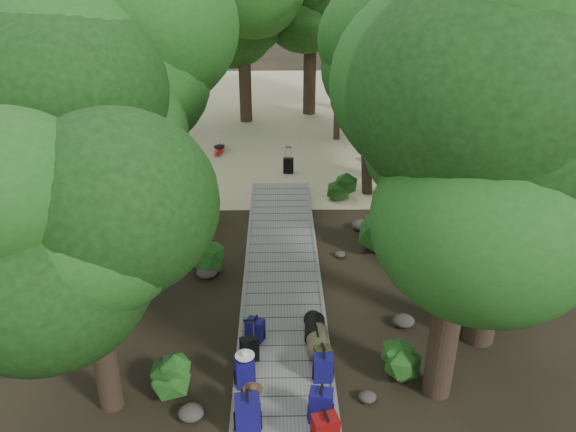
{
  "coord_description": "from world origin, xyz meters",
  "views": [
    {
      "loc": [
        -0.1,
        -11.59,
        7.92
      ],
      "look_at": [
        0.19,
        2.52,
        1.0
      ],
      "focal_mm": 35.0,
      "sensor_mm": 36.0,
      "label": 1
    }
  ],
  "objects_px": {
    "duffel_right_black": "(315,329)",
    "backpack_right_c": "(323,367)",
    "backpack_right_b": "(321,404)",
    "backpack_left_d": "(255,329)",
    "backpack_left_c": "(245,370)",
    "backpack_right_d": "(323,356)",
    "backpack_left_b": "(250,404)",
    "kayak": "(219,148)",
    "sun_lounger": "(377,156)",
    "lone_suitcase_on_sand": "(288,166)",
    "backpack_left_a": "(248,412)",
    "suitcase_on_boardwalk": "(249,349)",
    "backpack_right_a": "(325,431)",
    "duffel_right_khaki": "(317,341)"
  },
  "relations": [
    {
      "from": "backpack_left_a",
      "to": "backpack_right_d",
      "type": "bearing_deg",
      "value": 42.53
    },
    {
      "from": "backpack_right_c",
      "to": "backpack_left_d",
      "type": "bearing_deg",
      "value": 137.11
    },
    {
      "from": "backpack_left_b",
      "to": "backpack_left_d",
      "type": "distance_m",
      "value": 2.21
    },
    {
      "from": "backpack_left_b",
      "to": "backpack_right_d",
      "type": "height_order",
      "value": "backpack_left_b"
    },
    {
      "from": "suitcase_on_boardwalk",
      "to": "backpack_right_a",
      "type": "bearing_deg",
      "value": -78.05
    },
    {
      "from": "backpack_left_a",
      "to": "backpack_left_d",
      "type": "xyz_separation_m",
      "value": [
        0.05,
        2.51,
        -0.13
      ]
    },
    {
      "from": "backpack_right_a",
      "to": "backpack_right_c",
      "type": "distance_m",
      "value": 1.68
    },
    {
      "from": "kayak",
      "to": "duffel_right_khaki",
      "type": "bearing_deg",
      "value": -72.11
    },
    {
      "from": "backpack_right_a",
      "to": "duffel_right_khaki",
      "type": "relative_size",
      "value": 1.16
    },
    {
      "from": "duffel_right_black",
      "to": "backpack_right_c",
      "type": "bearing_deg",
      "value": -83.17
    },
    {
      "from": "backpack_left_c",
      "to": "sun_lounger",
      "type": "distance_m",
      "value": 13.13
    },
    {
      "from": "backpack_right_a",
      "to": "sun_lounger",
      "type": "distance_m",
      "value": 14.22
    },
    {
      "from": "sun_lounger",
      "to": "backpack_right_b",
      "type": "bearing_deg",
      "value": -126.07
    },
    {
      "from": "kayak",
      "to": "sun_lounger",
      "type": "xyz_separation_m",
      "value": [
        6.34,
        -1.56,
        0.15
      ]
    },
    {
      "from": "backpack_right_b",
      "to": "backpack_right_c",
      "type": "height_order",
      "value": "backpack_right_b"
    },
    {
      "from": "backpack_left_b",
      "to": "kayak",
      "type": "bearing_deg",
      "value": 98.13
    },
    {
      "from": "backpack_right_b",
      "to": "suitcase_on_boardwalk",
      "type": "distance_m",
      "value": 2.12
    },
    {
      "from": "backpack_right_c",
      "to": "duffel_right_black",
      "type": "xyz_separation_m",
      "value": [
        -0.08,
        1.3,
        -0.1
      ]
    },
    {
      "from": "backpack_right_d",
      "to": "lone_suitcase_on_sand",
      "type": "bearing_deg",
      "value": 79.27
    },
    {
      "from": "backpack_left_a",
      "to": "duffel_right_khaki",
      "type": "xyz_separation_m",
      "value": [
        1.36,
        2.16,
        -0.19
      ]
    },
    {
      "from": "backpack_left_b",
      "to": "backpack_right_c",
      "type": "distance_m",
      "value": 1.68
    },
    {
      "from": "backpack_left_d",
      "to": "lone_suitcase_on_sand",
      "type": "relative_size",
      "value": 0.96
    },
    {
      "from": "backpack_left_c",
      "to": "lone_suitcase_on_sand",
      "type": "bearing_deg",
      "value": 67.86
    },
    {
      "from": "backpack_right_b",
      "to": "sun_lounger",
      "type": "height_order",
      "value": "backpack_right_b"
    },
    {
      "from": "sun_lounger",
      "to": "kayak",
      "type": "bearing_deg",
      "value": 143.63
    },
    {
      "from": "backpack_right_b",
      "to": "kayak",
      "type": "relative_size",
      "value": 0.23
    },
    {
      "from": "lone_suitcase_on_sand",
      "to": "backpack_left_c",
      "type": "bearing_deg",
      "value": -88.88
    },
    {
      "from": "backpack_right_b",
      "to": "suitcase_on_boardwalk",
      "type": "bearing_deg",
      "value": 140.28
    },
    {
      "from": "sun_lounger",
      "to": "lone_suitcase_on_sand",
      "type": "bearing_deg",
      "value": 171.76
    },
    {
      "from": "backpack_left_c",
      "to": "duffel_right_black",
      "type": "distance_m",
      "value": 2.03
    },
    {
      "from": "backpack_left_b",
      "to": "duffel_right_khaki",
      "type": "bearing_deg",
      "value": 55.23
    },
    {
      "from": "backpack_right_c",
      "to": "sun_lounger",
      "type": "relative_size",
      "value": 0.33
    },
    {
      "from": "duffel_right_khaki",
      "to": "sun_lounger",
      "type": "xyz_separation_m",
      "value": [
        3.12,
        11.27,
        -0.01
      ]
    },
    {
      "from": "backpack_left_c",
      "to": "backpack_right_d",
      "type": "xyz_separation_m",
      "value": [
        1.55,
        0.48,
        -0.09
      ]
    },
    {
      "from": "lone_suitcase_on_sand",
      "to": "sun_lounger",
      "type": "bearing_deg",
      "value": 20.85
    },
    {
      "from": "backpack_right_a",
      "to": "backpack_right_c",
      "type": "xyz_separation_m",
      "value": [
        0.1,
        1.67,
        -0.06
      ]
    },
    {
      "from": "backpack_right_b",
      "to": "suitcase_on_boardwalk",
      "type": "relative_size",
      "value": 1.31
    },
    {
      "from": "backpack_right_c",
      "to": "suitcase_on_boardwalk",
      "type": "bearing_deg",
      "value": 158.04
    },
    {
      "from": "backpack_left_b",
      "to": "duffel_right_black",
      "type": "xyz_separation_m",
      "value": [
        1.31,
        2.24,
        -0.09
      ]
    },
    {
      "from": "backpack_left_c",
      "to": "backpack_right_d",
      "type": "distance_m",
      "value": 1.63
    },
    {
      "from": "backpack_left_b",
      "to": "suitcase_on_boardwalk",
      "type": "xyz_separation_m",
      "value": [
        -0.08,
        1.53,
        -0.02
      ]
    },
    {
      "from": "kayak",
      "to": "backpack_right_b",
      "type": "bearing_deg",
      "value": -74.15
    },
    {
      "from": "backpack_left_a",
      "to": "suitcase_on_boardwalk",
      "type": "relative_size",
      "value": 1.44
    },
    {
      "from": "lone_suitcase_on_sand",
      "to": "kayak",
      "type": "relative_size",
      "value": 0.18
    },
    {
      "from": "kayak",
      "to": "lone_suitcase_on_sand",
      "type": "bearing_deg",
      "value": -37.11
    },
    {
      "from": "duffel_right_khaki",
      "to": "backpack_right_c",
      "type": "bearing_deg",
      "value": -88.15
    },
    {
      "from": "backpack_right_b",
      "to": "duffel_right_black",
      "type": "height_order",
      "value": "backpack_right_b"
    },
    {
      "from": "backpack_right_b",
      "to": "backpack_right_d",
      "type": "distance_m",
      "value": 1.43
    },
    {
      "from": "duffel_right_khaki",
      "to": "suitcase_on_boardwalk",
      "type": "relative_size",
      "value": 1.17
    },
    {
      "from": "duffel_right_khaki",
      "to": "sun_lounger",
      "type": "height_order",
      "value": "sun_lounger"
    }
  ]
}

